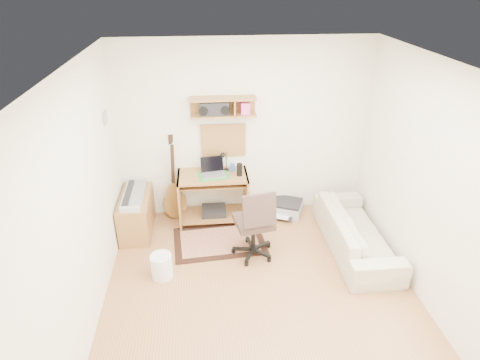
{
  "coord_description": "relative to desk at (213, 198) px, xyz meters",
  "views": [
    {
      "loc": [
        -0.59,
        -3.48,
        3.36
      ],
      "look_at": [
        -0.15,
        1.05,
        1.0
      ],
      "focal_mm": 30.52,
      "sensor_mm": 36.0,
      "label": 1
    }
  ],
  "objects": [
    {
      "name": "floor",
      "position": [
        0.48,
        -1.73,
        -0.38
      ],
      "size": [
        3.6,
        4.0,
        0.01
      ],
      "primitive_type": "cube",
      "color": "#AA7446",
      "rests_on": "ground"
    },
    {
      "name": "ceiling",
      "position": [
        0.48,
        -1.73,
        2.23
      ],
      "size": [
        3.6,
        4.0,
        0.01
      ],
      "primitive_type": "cube",
      "color": "white",
      "rests_on": "ground"
    },
    {
      "name": "back_wall",
      "position": [
        0.48,
        0.28,
        0.93
      ],
      "size": [
        3.6,
        0.01,
        2.6
      ],
      "primitive_type": "cube",
      "color": "white",
      "rests_on": "ground"
    },
    {
      "name": "left_wall",
      "position": [
        -1.33,
        -1.73,
        0.93
      ],
      "size": [
        0.01,
        4.0,
        2.6
      ],
      "primitive_type": "cube",
      "color": "white",
      "rests_on": "ground"
    },
    {
      "name": "right_wall",
      "position": [
        2.28,
        -1.73,
        0.93
      ],
      "size": [
        0.01,
        4.0,
        2.6
      ],
      "primitive_type": "cube",
      "color": "white",
      "rests_on": "ground"
    },
    {
      "name": "wall_shelf",
      "position": [
        0.18,
        0.15,
        1.32
      ],
      "size": [
        0.9,
        0.25,
        0.26
      ],
      "primitive_type": "cube",
      "color": "#A27039",
      "rests_on": "back_wall"
    },
    {
      "name": "cork_board",
      "position": [
        0.18,
        0.25,
        0.79
      ],
      "size": [
        0.64,
        0.03,
        0.49
      ],
      "primitive_type": "cube",
      "color": "tan",
      "rests_on": "back_wall"
    },
    {
      "name": "wall_photo",
      "position": [
        -1.31,
        -0.23,
        1.34
      ],
      "size": [
        0.02,
        0.2,
        0.15
      ],
      "primitive_type": "cube",
      "color": "#4C8CBF",
      "rests_on": "left_wall"
    },
    {
      "name": "desk",
      "position": [
        0.0,
        0.0,
        0.0
      ],
      "size": [
        1.0,
        0.55,
        0.75
      ],
      "primitive_type": null,
      "color": "#A27039",
      "rests_on": "floor"
    },
    {
      "name": "laptop",
      "position": [
        0.01,
        -0.02,
        0.5
      ],
      "size": [
        0.37,
        0.37,
        0.25
      ],
      "primitive_type": null,
      "rotation": [
        0.0,
        0.0,
        0.15
      ],
      "color": "silver",
      "rests_on": "desk"
    },
    {
      "name": "speaker",
      "position": [
        0.38,
        -0.05,
        0.47
      ],
      "size": [
        0.08,
        0.08,
        0.18
      ],
      "primitive_type": "cylinder",
      "color": "black",
      "rests_on": "desk"
    },
    {
      "name": "desk_lamp",
      "position": [
        0.21,
        0.14,
        0.52
      ],
      "size": [
        0.1,
        0.1,
        0.3
      ],
      "primitive_type": null,
      "color": "black",
      "rests_on": "desk"
    },
    {
      "name": "pencil_cup",
      "position": [
        0.29,
        0.1,
        0.43
      ],
      "size": [
        0.08,
        0.08,
        0.11
      ],
      "primitive_type": "cylinder",
      "color": "#335A9B",
      "rests_on": "desk"
    },
    {
      "name": "boombox",
      "position": [
        0.06,
        0.15,
        1.3
      ],
      "size": [
        0.39,
        0.18,
        0.2
      ],
      "primitive_type": "cube",
      "color": "black",
      "rests_on": "wall_shelf"
    },
    {
      "name": "rug",
      "position": [
        0.05,
        -0.57,
        -0.37
      ],
      "size": [
        1.3,
        0.92,
        0.02
      ],
      "primitive_type": "cube",
      "rotation": [
        0.0,
        0.0,
        0.08
      ],
      "color": "tan",
      "rests_on": "floor"
    },
    {
      "name": "task_chair",
      "position": [
        0.48,
        -0.89,
        0.13
      ],
      "size": [
        0.61,
        0.61,
        1.02
      ],
      "primitive_type": null,
      "rotation": [
        0.0,
        0.0,
        0.18
      ],
      "color": "#392921",
      "rests_on": "floor"
    },
    {
      "name": "cabinet",
      "position": [
        -1.1,
        -0.18,
        -0.1
      ],
      "size": [
        0.4,
        0.9,
        0.55
      ],
      "primitive_type": "cube",
      "color": "#A27039",
      "rests_on": "floor"
    },
    {
      "name": "music_keyboard",
      "position": [
        -1.1,
        -0.18,
        0.21
      ],
      "size": [
        0.26,
        0.84,
        0.07
      ],
      "primitive_type": "cube",
      "color": "#B2B5BA",
      "rests_on": "cabinet"
    },
    {
      "name": "guitar",
      "position": [
        -0.57,
        0.13,
        0.27
      ],
      "size": [
        0.39,
        0.31,
        1.29
      ],
      "primitive_type": null,
      "rotation": [
        0.0,
        0.0,
        0.3
      ],
      "color": "olive",
      "rests_on": "floor"
    },
    {
      "name": "waste_basket",
      "position": [
        -0.68,
        -1.22,
        -0.22
      ],
      "size": [
        0.3,
        0.3,
        0.31
      ],
      "primitive_type": "cylinder",
      "rotation": [
        0.0,
        0.0,
        0.17
      ],
      "color": "white",
      "rests_on": "floor"
    },
    {
      "name": "printer",
      "position": [
        1.1,
        0.09,
        -0.29
      ],
      "size": [
        0.62,
        0.56,
        0.19
      ],
      "primitive_type": "cube",
      "rotation": [
        0.0,
        0.0,
        -0.41
      ],
      "color": "#A5A8AA",
      "rests_on": "floor"
    },
    {
      "name": "sofa",
      "position": [
        1.86,
        -0.88,
        -0.03
      ],
      "size": [
        0.52,
        1.78,
        0.69
      ],
      "primitive_type": "imported",
      "rotation": [
        0.0,
        0.0,
        1.57
      ],
      "color": "beige",
      "rests_on": "floor"
    }
  ]
}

